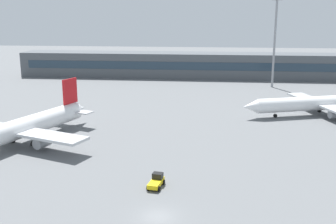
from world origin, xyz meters
TOP-DOWN VIEW (x-y plane):
  - ground_plane at (0.00, 40.00)m, footprint 400.00×400.00m
  - terminal_building at (0.00, 106.99)m, footprint 128.32×12.13m
  - airplane_near at (-28.92, 22.53)m, footprint 28.40×39.64m
  - airplane_mid at (31.15, 52.74)m, footprint 36.61×26.12m
  - baggage_tug_yellow at (-1.33, 8.53)m, footprint 2.31×3.80m
  - floodlight_tower_west at (25.77, 89.20)m, footprint 3.20×0.80m

SIDE VIEW (x-z plane):
  - ground_plane at x=0.00m, z-range 0.00..0.00m
  - baggage_tug_yellow at x=-1.33m, z-range -0.08..1.67m
  - airplane_mid at x=31.15m, z-range -1.82..7.50m
  - airplane_near at x=-28.92m, z-range -1.99..8.22m
  - terminal_building at x=0.00m, z-range 0.00..9.00m
  - floodlight_tower_west at x=25.77m, z-range 2.06..30.47m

